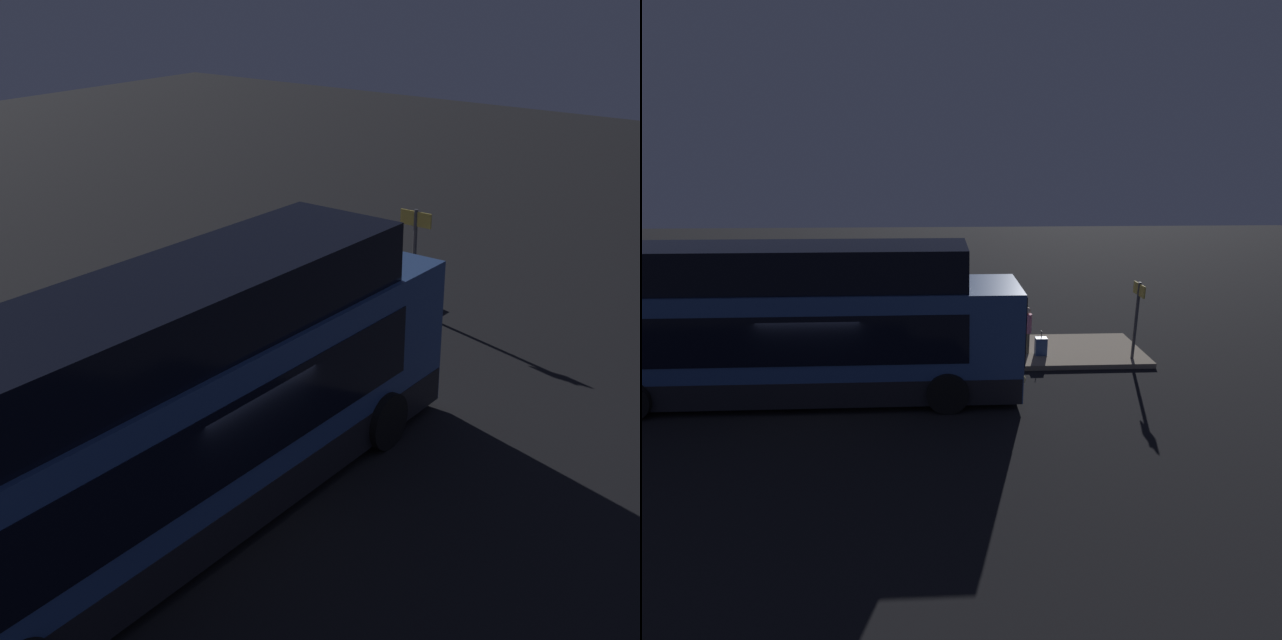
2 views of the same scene
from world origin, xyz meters
TOP-DOWN VIEW (x-y plane):
  - ground at (0.00, 0.00)m, footprint 80.00×80.00m
  - platform at (0.00, 3.11)m, footprint 20.00×3.01m
  - bus_lead at (-0.89, 0.24)m, footprint 12.36×2.81m
  - passenger_boarding at (3.54, 2.68)m, footprint 0.64×0.57m
  - passenger_waiting at (6.02, 2.76)m, footprint 0.54×0.59m
  - passenger_with_bags at (1.48, 2.34)m, footprint 0.47×0.57m
  - suitcase at (6.50, 2.57)m, footprint 0.38×0.27m
  - sign_post at (9.40, 2.11)m, footprint 0.10×0.87m

SIDE VIEW (x-z plane):
  - ground at x=0.00m, z-range 0.00..0.00m
  - platform at x=0.00m, z-range 0.00..0.16m
  - suitcase at x=6.50m, z-range 0.04..0.87m
  - passenger_waiting at x=6.02m, z-range 0.23..1.81m
  - passenger_boarding at x=3.54m, z-range 0.23..1.93m
  - passenger_with_bags at x=1.48m, z-range 0.26..2.07m
  - sign_post at x=9.40m, z-range 0.51..3.03m
  - bus_lead at x=-0.89m, z-range -0.22..3.95m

